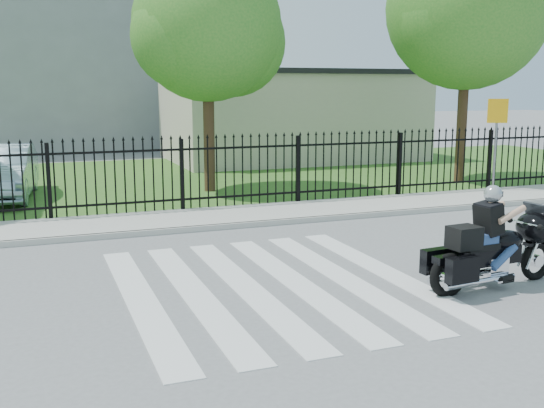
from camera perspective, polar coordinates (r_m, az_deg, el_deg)
name	(u,v)px	position (r m, az deg, el deg)	size (l,w,h in m)	color
ground	(272,285)	(9.86, -0.04, -7.27)	(120.00, 120.00, 0.00)	slate
crosswalk	(272,285)	(9.86, -0.04, -7.23)	(5.00, 5.50, 0.01)	silver
sidewalk	(193,219)	(14.48, -7.10, -1.36)	(40.00, 2.00, 0.12)	#ADAAA3
curb	(204,228)	(13.53, -6.08, -2.17)	(40.00, 0.12, 0.12)	#ADAAA3
grass_strip	(141,180)	(21.26, -11.64, 2.13)	(40.00, 12.00, 0.02)	#316121
iron_fence	(182,177)	(15.30, -8.07, 2.45)	(26.00, 0.04, 1.80)	black
tree_mid	(207,27)	(18.50, -5.84, 15.54)	(4.20, 4.20, 6.78)	#382316
tree_right	(468,8)	(21.27, 17.16, 16.43)	(5.00, 5.00, 7.90)	#382316
building_low	(292,118)	(26.88, 1.78, 7.76)	(10.00, 6.00, 3.50)	#BEB79F
building_low_roof	(292,72)	(26.86, 1.81, 11.70)	(10.20, 6.20, 0.20)	black
building_tall	(29,26)	(34.91, -20.96, 14.69)	(15.00, 10.00, 12.00)	gray
motorcycle_rider	(492,245)	(10.11, 19.12, -3.53)	(2.44, 0.89, 1.61)	black
parked_car	(1,172)	(18.59, -23.13, 2.64)	(1.55, 4.43, 1.46)	#96B0BD
traffic_sign	(497,125)	(19.00, 19.52, 6.67)	(0.53, 0.26, 2.56)	slate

